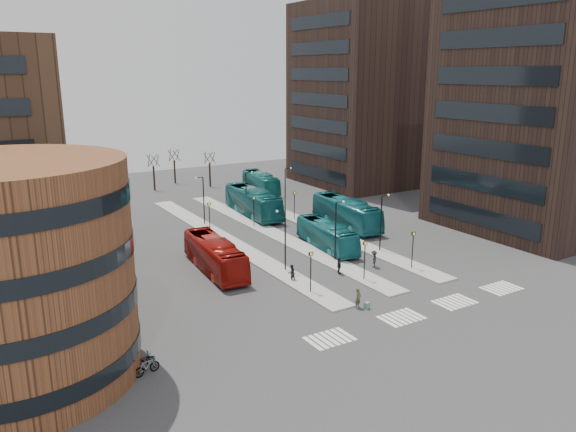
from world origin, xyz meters
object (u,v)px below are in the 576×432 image
teal_bus_a (327,235)px  bicycle_mid (147,367)px  bicycle_near (143,361)px  bicycle_far (141,360)px  teal_bus_b (253,202)px  commuter_a (291,273)px  commuter_c (374,259)px  red_bus (215,255)px  commuter_b (339,266)px  traveller (358,298)px  suitcase (367,305)px  teal_bus_d (261,182)px  teal_bus_c (346,212)px

teal_bus_a → bicycle_mid: teal_bus_a is taller
bicycle_near → bicycle_far: bearing=-14.3°
teal_bus_b → commuter_a: size_ratio=8.29×
commuter_c → red_bus: bearing=-77.5°
commuter_b → bicycle_near: 22.92m
traveller → commuter_a: traveller is taller
suitcase → bicycle_near: bearing=162.8°
red_bus → teal_bus_a: red_bus is taller
teal_bus_d → bicycle_far: bearing=-118.1°
teal_bus_a → commuter_c: 7.60m
suitcase → teal_bus_b: (6.42, 32.29, 1.56)m
suitcase → bicycle_far: bicycle_far is taller
teal_bus_b → teal_bus_d: (8.22, 12.88, -0.28)m
bicycle_mid → commuter_a: bearing=-73.7°
teal_bus_b → bicycle_mid: 41.55m
red_bus → bicycle_near: bearing=-124.2°
suitcase → commuter_a: commuter_a is taller
commuter_a → bicycle_near: 18.74m
suitcase → commuter_c: 10.33m
teal_bus_a → teal_bus_b: 17.16m
red_bus → commuter_a: size_ratio=7.35×
red_bus → teal_bus_d: bearing=59.1°
teal_bus_d → commuter_b: size_ratio=6.73×
teal_bus_c → bicycle_near: teal_bus_c is taller
teal_bus_b → commuter_b: teal_bus_b is taller
commuter_a → commuter_b: (4.89, -0.83, 0.04)m
teal_bus_c → commuter_c: 15.42m
suitcase → teal_bus_d: (14.64, 45.18, 1.29)m
teal_bus_b → traveller: bearing=-97.8°
commuter_a → bicycle_near: (-16.72, -8.45, -0.30)m
teal_bus_c → commuter_a: 20.39m
bicycle_mid → teal_bus_c: bearing=-68.9°
teal_bus_c → bicycle_mid: teal_bus_c is taller
commuter_b → teal_bus_a: bearing=-6.3°
commuter_c → bicycle_mid: 27.05m
suitcase → red_bus: red_bus is taller
traveller → bicycle_mid: 18.20m
bicycle_far → teal_bus_d: bearing=-35.4°
traveller → commuter_a: 8.28m
suitcase → commuter_b: (2.88, 7.80, 0.56)m
teal_bus_b → commuter_a: 25.14m
red_bus → commuter_a: 7.97m
red_bus → bicycle_far: 18.54m
teal_bus_c → teal_bus_b: bearing=130.0°
teal_bus_d → red_bus: bearing=-116.9°
commuter_c → bicycle_far: commuter_c is taller
suitcase → teal_bus_d: 47.51m
teal_bus_c → commuter_c: bearing=-110.9°
bicycle_near → bicycle_mid: (0.00, -0.93, 0.05)m
commuter_c → bicycle_mid: bearing=-32.4°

